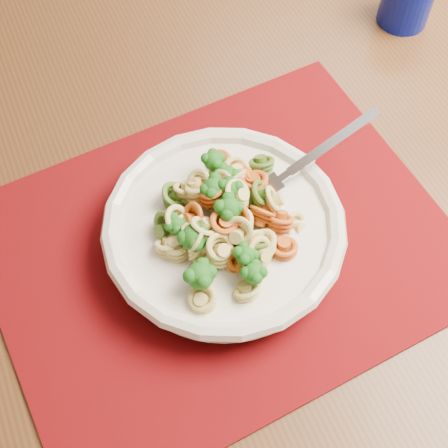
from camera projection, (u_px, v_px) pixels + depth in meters
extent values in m
cube|color=#4E2C15|center=(163.00, 239.00, 0.69)|extent=(1.56, 1.22, 0.04)
cube|color=#4E2C15|center=(393.00, 70.00, 1.30)|extent=(0.09, 0.09, 0.65)
cube|color=#5D030C|center=(222.00, 247.00, 0.66)|extent=(0.57, 0.50, 0.00)
cylinder|color=beige|center=(224.00, 241.00, 0.66)|extent=(0.11, 0.11, 0.01)
cylinder|color=beige|center=(224.00, 232.00, 0.64)|extent=(0.23, 0.23, 0.03)
torus|color=beige|center=(224.00, 225.00, 0.63)|extent=(0.25, 0.25, 0.02)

